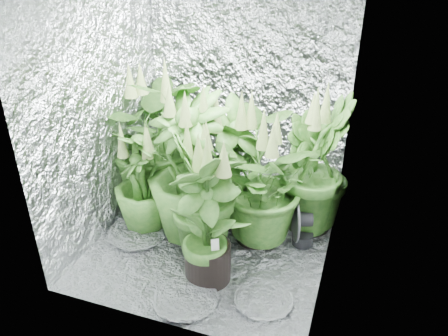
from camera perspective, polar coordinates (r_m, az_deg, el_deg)
The scene contains 12 objects.
ground at distance 3.22m, azimuth -1.53°, elevation -9.59°, with size 1.60×1.60×0.00m, color silver.
walls at distance 2.73m, azimuth -1.79°, elevation 7.35°, with size 1.62×1.62×2.00m.
plant_a at distance 3.47m, azimuth -8.75°, elevation 3.84°, with size 1.19×1.19×1.19m.
plant_b at distance 3.23m, azimuth 1.54°, elevation 0.50°, with size 0.69×0.69×1.05m.
plant_c at distance 3.17m, azimuth 11.96°, elevation 0.15°, with size 0.71×0.71×1.11m.
plant_d at distance 3.21m, azimuth -10.56°, elevation -1.93°, with size 0.57×0.57×0.86m.
plant_e at distance 3.01m, azimuth 4.38°, elevation -2.12°, with size 0.98×0.98×0.97m.
plant_f at distance 2.65m, azimuth -2.26°, elevation -6.74°, with size 0.67×0.67×1.01m.
plant_g at distance 2.86m, azimuth -2.73°, elevation -3.88°, with size 0.50×0.50×0.99m.
plant_h at distance 3.02m, azimuth -4.59°, elevation -0.28°, with size 0.77×0.77×1.16m.
circulation_fan at distance 3.15m, azimuth 9.81°, elevation -7.38°, with size 0.20×0.32×0.38m.
plant_label at distance 2.70m, azimuth -1.17°, elevation -10.01°, with size 0.05×0.01×0.08m, color white.
Camera 1 is at (0.92, -2.39, 1.95)m, focal length 35.00 mm.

